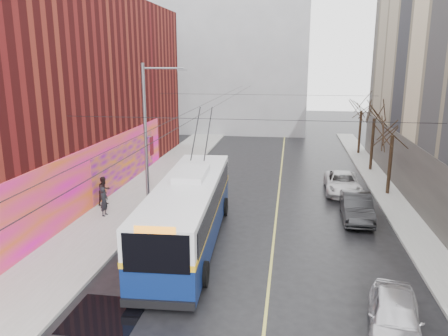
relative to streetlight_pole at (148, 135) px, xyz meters
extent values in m
plane|color=black|center=(6.14, -10.00, -4.85)|extent=(140.00, 140.00, 0.00)
cube|color=gray|center=(-1.86, 2.00, -4.77)|extent=(4.00, 60.00, 0.15)
cube|color=gray|center=(15.14, 2.00, -4.77)|extent=(2.00, 60.00, 0.15)
cube|color=#BFB74C|center=(7.64, 4.00, -4.84)|extent=(0.12, 50.00, 0.01)
cube|color=#511010|center=(-9.86, 4.00, 2.15)|extent=(12.00, 36.00, 14.00)
cube|color=#F605B5|center=(-3.82, 0.00, -2.85)|extent=(0.08, 28.00, 4.00)
cube|color=#730596|center=(-3.78, 6.00, -3.25)|extent=(0.06, 12.00, 3.20)
cube|color=#4C4742|center=(16.11, 4.00, -2.85)|extent=(0.06, 36.00, 4.00)
cube|color=gray|center=(0.14, 35.00, 4.15)|extent=(20.00, 12.00, 18.00)
cylinder|color=slate|center=(-0.16, 0.00, -0.35)|extent=(0.20, 0.20, 9.00)
cube|color=#580C16|center=(0.19, 0.00, -0.65)|extent=(0.04, 0.60, 1.10)
cylinder|color=slate|center=(1.04, 0.00, 3.85)|extent=(2.40, 0.10, 0.10)
cube|color=slate|center=(2.14, 0.00, 3.75)|extent=(0.50, 0.22, 0.12)
cylinder|color=black|center=(2.34, 5.00, 1.35)|extent=(0.02, 60.00, 0.02)
cylinder|color=black|center=(3.34, 5.00, 1.35)|extent=(0.02, 60.00, 0.02)
cylinder|color=black|center=(6.14, -4.00, 1.55)|extent=(18.00, 0.02, 0.02)
cylinder|color=black|center=(6.14, 12.00, 1.55)|extent=(18.00, 0.02, 0.02)
cylinder|color=black|center=(15.14, 6.00, -2.75)|extent=(0.24, 0.24, 4.20)
cylinder|color=black|center=(15.14, 13.00, -2.61)|extent=(0.24, 0.24, 4.48)
cylinder|color=black|center=(15.14, 20.00, -2.66)|extent=(0.24, 0.24, 4.37)
cube|color=black|center=(1.80, -11.07, -4.84)|extent=(2.66, 2.71, 0.01)
ellipsoid|color=slate|center=(2.17, 0.26, 3.22)|extent=(0.44, 0.20, 0.12)
ellipsoid|color=slate|center=(5.13, -0.43, 2.16)|extent=(0.44, 0.20, 0.12)
ellipsoid|color=slate|center=(1.92, 0.14, 0.71)|extent=(0.44, 0.20, 0.12)
cube|color=#0B1D52|center=(3.35, -4.12, -3.82)|extent=(3.48, 13.09, 1.62)
cube|color=silver|center=(3.35, -4.12, -2.31)|extent=(3.48, 13.09, 1.40)
cube|color=#EBAE14|center=(3.35, -4.12, -3.01)|extent=(3.52, 13.13, 0.24)
cube|color=black|center=(3.69, -10.61, -2.47)|extent=(2.48, 0.17, 1.51)
cube|color=black|center=(3.01, 2.36, -2.47)|extent=(2.48, 0.17, 1.30)
cube|color=black|center=(1.93, -4.20, -2.42)|extent=(0.66, 11.87, 1.08)
cube|color=black|center=(4.77, -4.05, -2.42)|extent=(0.66, 11.87, 1.08)
cube|color=silver|center=(3.30, -3.05, -1.45)|extent=(1.68, 3.31, 0.32)
cube|color=black|center=(3.69, -10.65, -4.47)|extent=(2.81, 0.27, 0.32)
cylinder|color=black|center=(2.17, -8.51, -4.31)|extent=(0.38, 1.10, 1.08)
cylinder|color=black|center=(4.98, -8.37, -4.31)|extent=(0.38, 1.10, 1.08)
cylinder|color=black|center=(1.73, 0.12, -4.31)|extent=(0.38, 1.10, 1.08)
cylinder|color=black|center=(4.53, 0.26, -4.31)|extent=(0.38, 1.10, 1.08)
cylinder|color=black|center=(2.72, 0.71, 0.12)|extent=(0.26, 3.75, 2.65)
cylinder|color=black|center=(3.48, 0.75, 0.12)|extent=(0.26, 3.75, 2.65)
imported|color=silver|center=(11.98, -10.73, -4.12)|extent=(2.41, 4.50, 1.46)
imported|color=black|center=(12.30, 0.71, -4.08)|extent=(1.75, 4.72, 1.54)
imported|color=silver|center=(12.06, 6.12, -4.13)|extent=(2.47, 5.19, 1.43)
imported|color=#ADAEB2|center=(2.70, 6.48, -4.12)|extent=(2.23, 4.43, 1.45)
imported|color=black|center=(-2.45, -1.26, -3.83)|extent=(0.46, 0.66, 1.74)
imported|color=black|center=(-3.27, 0.63, -3.77)|extent=(1.03, 1.12, 1.86)
camera|label=1|loc=(8.28, -24.49, 4.22)|focal=35.00mm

